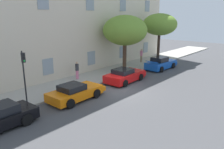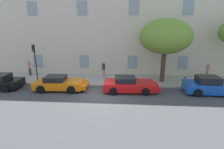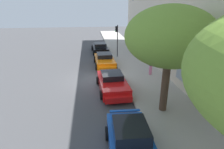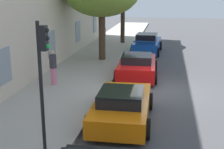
{
  "view_description": "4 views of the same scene",
  "coord_description": "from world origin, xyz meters",
  "px_view_note": "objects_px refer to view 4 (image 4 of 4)",
  "views": [
    {
      "loc": [
        -13.92,
        -11.17,
        6.23
      ],
      "look_at": [
        0.97,
        1.75,
        0.89
      ],
      "focal_mm": 35.29,
      "sensor_mm": 36.0,
      "label": 1
    },
    {
      "loc": [
        1.92,
        -13.18,
        5.41
      ],
      "look_at": [
        0.76,
        2.28,
        1.22
      ],
      "focal_mm": 27.84,
      "sensor_mm": 36.0,
      "label": 2
    },
    {
      "loc": [
        15.36,
        -0.36,
        6.25
      ],
      "look_at": [
        1.16,
        1.38,
        0.86
      ],
      "focal_mm": 30.24,
      "sensor_mm": 36.0,
      "label": 3
    },
    {
      "loc": [
        -14.57,
        -0.31,
        4.71
      ],
      "look_at": [
        -2.37,
        1.86,
        1.34
      ],
      "focal_mm": 50.64,
      "sensor_mm": 36.0,
      "label": 4
    }
  ],
  "objects_px": {
    "sportscar_white_middle": "(137,66)",
    "traffic_light": "(43,66)",
    "sportscar_tail_end": "(147,44)",
    "sportscar_yellow_flank": "(123,105)",
    "pedestrian_strolling": "(104,35)",
    "pedestrian_bystander": "(53,67)"
  },
  "relations": [
    {
      "from": "pedestrian_strolling",
      "to": "sportscar_yellow_flank",
      "type": "bearing_deg",
      "value": -165.79
    },
    {
      "from": "sportscar_yellow_flank",
      "to": "sportscar_white_middle",
      "type": "distance_m",
      "value": 6.2
    },
    {
      "from": "sportscar_tail_end",
      "to": "sportscar_yellow_flank",
      "type": "bearing_deg",
      "value": 179.98
    },
    {
      "from": "sportscar_tail_end",
      "to": "pedestrian_strolling",
      "type": "xyz_separation_m",
      "value": [
        1.07,
        3.59,
        0.42
      ]
    },
    {
      "from": "traffic_light",
      "to": "pedestrian_strolling",
      "type": "distance_m",
      "value": 17.45
    },
    {
      "from": "sportscar_tail_end",
      "to": "pedestrian_bystander",
      "type": "xyz_separation_m",
      "value": [
        -9.73,
        3.92,
        0.39
      ]
    },
    {
      "from": "traffic_light",
      "to": "pedestrian_strolling",
      "type": "bearing_deg",
      "value": 6.12
    },
    {
      "from": "traffic_light",
      "to": "pedestrian_bystander",
      "type": "height_order",
      "value": "traffic_light"
    },
    {
      "from": "sportscar_yellow_flank",
      "to": "traffic_light",
      "type": "distance_m",
      "value": 4.15
    },
    {
      "from": "pedestrian_bystander",
      "to": "sportscar_white_middle",
      "type": "bearing_deg",
      "value": -53.6
    },
    {
      "from": "sportscar_white_middle",
      "to": "traffic_light",
      "type": "height_order",
      "value": "traffic_light"
    },
    {
      "from": "sportscar_tail_end",
      "to": "pedestrian_strolling",
      "type": "distance_m",
      "value": 3.77
    },
    {
      "from": "pedestrian_bystander",
      "to": "traffic_light",
      "type": "bearing_deg",
      "value": -161.38
    },
    {
      "from": "sportscar_yellow_flank",
      "to": "sportscar_white_middle",
      "type": "xyz_separation_m",
      "value": [
        6.2,
        0.07,
        0.0
      ]
    },
    {
      "from": "traffic_light",
      "to": "pedestrian_bystander",
      "type": "bearing_deg",
      "value": 18.62
    },
    {
      "from": "sportscar_tail_end",
      "to": "pedestrian_strolling",
      "type": "height_order",
      "value": "pedestrian_strolling"
    },
    {
      "from": "traffic_light",
      "to": "sportscar_yellow_flank",
      "type": "bearing_deg",
      "value": -29.16
    },
    {
      "from": "sportscar_white_middle",
      "to": "traffic_light",
      "type": "xyz_separation_m",
      "value": [
        -9.31,
        1.66,
        2.13
      ]
    },
    {
      "from": "sportscar_tail_end",
      "to": "pedestrian_bystander",
      "type": "relative_size",
      "value": 2.77
    },
    {
      "from": "sportscar_tail_end",
      "to": "traffic_light",
      "type": "distance_m",
      "value": 16.42
    },
    {
      "from": "sportscar_yellow_flank",
      "to": "traffic_light",
      "type": "height_order",
      "value": "traffic_light"
    },
    {
      "from": "sportscar_yellow_flank",
      "to": "pedestrian_bystander",
      "type": "relative_size",
      "value": 2.72
    }
  ]
}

